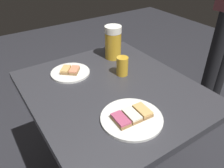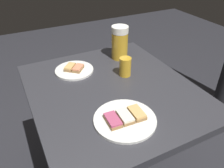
{
  "view_description": "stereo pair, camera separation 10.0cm",
  "coord_description": "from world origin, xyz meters",
  "px_view_note": "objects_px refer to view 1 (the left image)",
  "views": [
    {
      "loc": [
        0.46,
        0.7,
        1.29
      ],
      "look_at": [
        0.0,
        0.0,
        0.74
      ],
      "focal_mm": 36.15,
      "sensor_mm": 36.0,
      "label": 1
    },
    {
      "loc": [
        0.38,
        0.75,
        1.29
      ],
      "look_at": [
        0.0,
        0.0,
        0.74
      ],
      "focal_mm": 36.15,
      "sensor_mm": 36.0,
      "label": 2
    }
  ],
  "objects_px": {
    "plate_near": "(132,117)",
    "beer_glass_small": "(122,66)",
    "plate_far": "(70,72)",
    "beer_mug": "(113,42)"
  },
  "relations": [
    {
      "from": "plate_near",
      "to": "beer_glass_small",
      "type": "xyz_separation_m",
      "value": [
        -0.16,
        -0.28,
        0.04
      ]
    },
    {
      "from": "plate_near",
      "to": "plate_far",
      "type": "relative_size",
      "value": 1.22
    },
    {
      "from": "beer_mug",
      "to": "beer_glass_small",
      "type": "xyz_separation_m",
      "value": [
        0.07,
        0.18,
        -0.04
      ]
    },
    {
      "from": "plate_far",
      "to": "beer_mug",
      "type": "relative_size",
      "value": 1.06
    },
    {
      "from": "plate_near",
      "to": "beer_mug",
      "type": "relative_size",
      "value": 1.29
    },
    {
      "from": "plate_far",
      "to": "plate_near",
      "type": "bearing_deg",
      "value": 96.25
    },
    {
      "from": "plate_near",
      "to": "beer_glass_small",
      "type": "bearing_deg",
      "value": -119.59
    },
    {
      "from": "plate_near",
      "to": "plate_far",
      "type": "distance_m",
      "value": 0.44
    },
    {
      "from": "plate_near",
      "to": "plate_far",
      "type": "height_order",
      "value": "same"
    },
    {
      "from": "beer_mug",
      "to": "beer_glass_small",
      "type": "distance_m",
      "value": 0.2
    }
  ]
}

